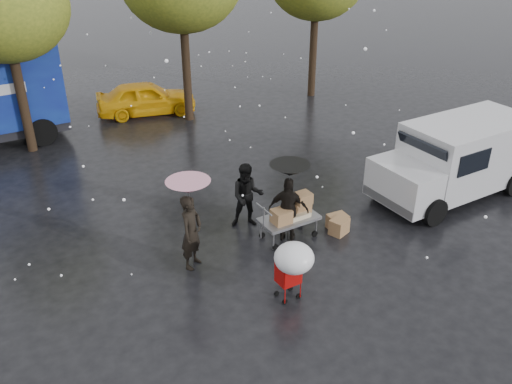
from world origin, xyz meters
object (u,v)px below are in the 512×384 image
vendor_cart (292,212)px  yellow_taxi (146,98)px  person_pink (191,232)px  white_van (457,158)px  shopping_cart (293,261)px  person_black (289,210)px

vendor_cart → yellow_taxi: 10.71m
person_pink → white_van: (8.10, -0.65, 0.24)m
shopping_cart → white_van: size_ratio=0.30×
person_black → vendor_cart: person_black is taller
person_pink → person_black: (2.56, -0.21, -0.06)m
person_pink → vendor_cart: 2.71m
white_van → yellow_taxi: 12.36m
person_pink → person_black: 2.57m
person_black → shopping_cart: person_black is taller
person_black → shopping_cart: size_ratio=1.17×
vendor_cart → yellow_taxi: bearing=88.9°
person_pink → yellow_taxi: size_ratio=0.47×
person_pink → vendor_cart: person_pink is taller
shopping_cart → vendor_cart: bearing=55.9°
person_black → vendor_cart: (0.14, 0.05, -0.13)m
person_black → person_pink: bearing=36.7°
vendor_cart → white_van: size_ratio=0.31×
vendor_cart → shopping_cart: size_ratio=1.04×
person_pink → white_van: 8.13m
white_van → yellow_taxi: size_ratio=1.25×
person_black → yellow_taxi: (0.35, 10.76, -0.19)m
person_black → white_van: white_van is taller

